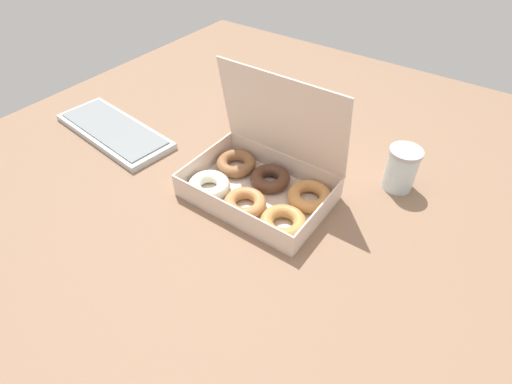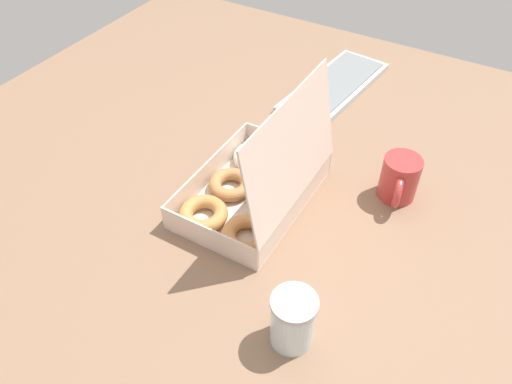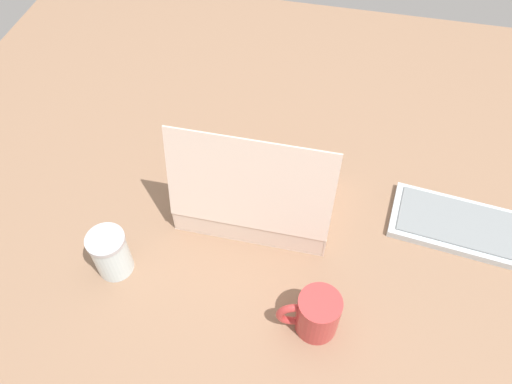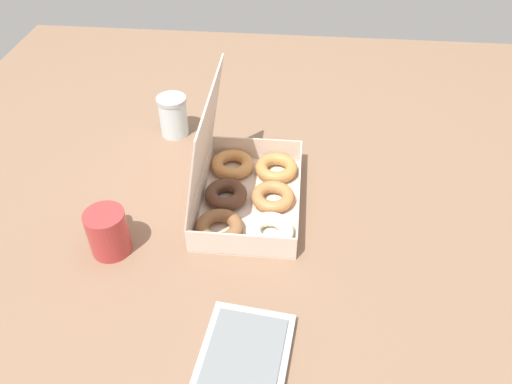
{
  "view_description": "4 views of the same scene",
  "coord_description": "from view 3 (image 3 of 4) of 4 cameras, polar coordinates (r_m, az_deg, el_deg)",
  "views": [
    {
      "loc": [
        38.06,
        -61.7,
        66.13
      ],
      "look_at": [
        -3.36,
        -3.57,
        2.15
      ],
      "focal_mm": 28.0,
      "sensor_mm": 36.0,
      "label": 1
    },
    {
      "loc": [
        64.68,
        38.09,
        78.63
      ],
      "look_at": [
        -1.97,
        -0.66,
        4.31
      ],
      "focal_mm": 35.0,
      "sensor_mm": 36.0,
      "label": 2
    },
    {
      "loc": [
        -18.09,
        66.79,
        94.14
      ],
      "look_at": [
        -2.97,
        -2.02,
        4.74
      ],
      "focal_mm": 35.0,
      "sensor_mm": 36.0,
      "label": 3
    },
    {
      "loc": [
        -89.12,
        -12.36,
        78.75
      ],
      "look_at": [
        -4.25,
        -4.23,
        3.89
      ],
      "focal_mm": 35.0,
      "sensor_mm": 36.0,
      "label": 4
    }
  ],
  "objects": [
    {
      "name": "keyboard",
      "position": [
        1.23,
        24.3,
        -4.06
      ],
      "size": [
        41.0,
        19.44,
        2.2
      ],
      "color": "#B3BCC1",
      "rests_on": "ground_plane"
    },
    {
      "name": "glass_jar",
      "position": [
        1.08,
        -16.27,
        -6.73
      ],
      "size": [
        7.93,
        7.93,
        11.13
      ],
      "color": "silver",
      "rests_on": "ground_plane"
    },
    {
      "name": "donut_box",
      "position": [
        1.14,
        0.18,
        -0.55
      ],
      "size": [
        36.8,
        25.85,
        28.8
      ],
      "color": "beige",
      "rests_on": "ground_plane"
    },
    {
      "name": "ground_plane",
      "position": [
        1.18,
        -1.63,
        -2.24
      ],
      "size": [
        180.0,
        180.0,
        2.0
      ],
      "primitive_type": "cube",
      "color": "#86654C"
    },
    {
      "name": "coffee_mug",
      "position": [
        0.98,
        6.85,
        -13.66
      ],
      "size": [
        12.21,
        8.35,
        10.18
      ],
      "color": "#B23534",
      "rests_on": "ground_plane"
    }
  ]
}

